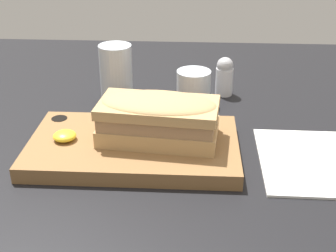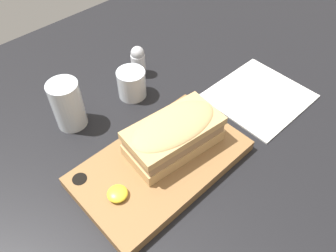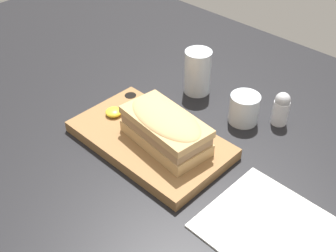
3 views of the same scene
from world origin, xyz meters
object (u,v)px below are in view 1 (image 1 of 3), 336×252
(serving_board, at_px, (133,147))
(wine_glass, at_px, (193,89))
(sandwich, at_px, (158,117))
(napkin, at_px, (329,162))
(water_glass, at_px, (116,76))
(salt_shaker, at_px, (224,76))

(serving_board, bearing_deg, wine_glass, 65.02)
(wine_glass, bearing_deg, sandwich, -105.38)
(sandwich, height_order, napkin, sandwich)
(water_glass, height_order, wine_glass, water_glass)
(serving_board, relative_size, sandwich, 1.72)
(wine_glass, distance_m, salt_shaker, 0.08)
(napkin, bearing_deg, sandwich, 176.05)
(serving_board, xyz_separation_m, sandwich, (0.04, 0.01, 0.05))
(napkin, xyz_separation_m, salt_shaker, (-0.15, 0.26, 0.04))
(napkin, bearing_deg, water_glass, 147.55)
(water_glass, xyz_separation_m, napkin, (0.36, -0.23, -0.05))
(water_glass, relative_size, napkin, 0.51)
(water_glass, relative_size, wine_glass, 1.63)
(serving_board, distance_m, salt_shaker, 0.29)
(salt_shaker, bearing_deg, napkin, -60.36)
(napkin, bearing_deg, serving_board, 177.71)
(sandwich, height_order, salt_shaker, sandwich)
(wine_glass, distance_m, napkin, 0.30)
(sandwich, bearing_deg, salt_shaker, 64.72)
(serving_board, relative_size, wine_glass, 4.87)
(serving_board, bearing_deg, napkin, -2.29)
(wine_glass, bearing_deg, water_glass, 172.77)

